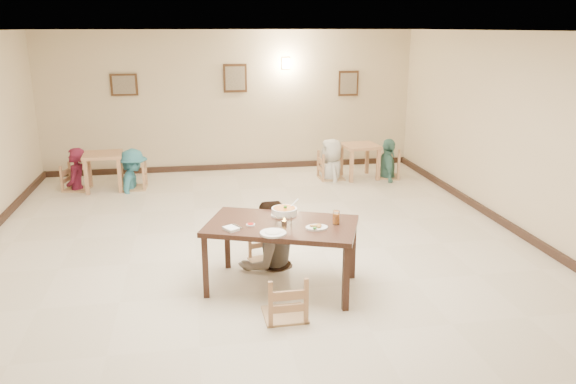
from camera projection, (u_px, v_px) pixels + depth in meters
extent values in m
plane|color=beige|center=(261.00, 255.00, 7.80)|extent=(10.00, 10.00, 0.00)
plane|color=white|center=(257.00, 31.00, 6.95)|extent=(10.00, 10.00, 0.00)
plane|color=beige|center=(231.00, 102.00, 12.10)|extent=(10.00, 0.00, 10.00)
plane|color=beige|center=(388.00, 369.00, 2.65)|extent=(10.00, 0.00, 10.00)
plane|color=beige|center=(536.00, 140.00, 8.03)|extent=(0.00, 10.00, 10.00)
cube|color=#321F17|center=(233.00, 167.00, 12.48)|extent=(8.00, 0.06, 0.12)
cube|color=#321F17|center=(523.00, 234.00, 8.43)|extent=(0.06, 10.00, 0.12)
cube|color=#3D2413|center=(124.00, 85.00, 11.59)|extent=(0.55, 0.03, 0.45)
cube|color=gray|center=(124.00, 85.00, 11.57)|extent=(0.45, 0.01, 0.37)
cube|color=#3D2413|center=(235.00, 78.00, 11.94)|extent=(0.50, 0.03, 0.60)
cube|color=gray|center=(235.00, 78.00, 11.92)|extent=(0.41, 0.01, 0.49)
cube|color=#3D2413|center=(348.00, 83.00, 12.39)|extent=(0.45, 0.03, 0.55)
cube|color=gray|center=(349.00, 83.00, 12.37)|extent=(0.37, 0.01, 0.45)
cube|color=#FFD88C|center=(286.00, 63.00, 12.03)|extent=(0.16, 0.05, 0.22)
cube|color=#3D2218|center=(282.00, 226.00, 6.63)|extent=(1.98, 1.54, 0.06)
cube|color=#3D2218|center=(205.00, 267.00, 6.49)|extent=(0.07, 0.07, 0.76)
cube|color=#3D2218|center=(346.00, 279.00, 6.19)|extent=(0.07, 0.07, 0.76)
cube|color=#3D2218|center=(227.00, 240.00, 7.30)|extent=(0.07, 0.07, 0.76)
cube|color=#3D2218|center=(352.00, 249.00, 7.00)|extent=(0.07, 0.07, 0.76)
cube|color=tan|center=(266.00, 234.00, 7.47)|extent=(0.41, 0.41, 0.04)
cube|color=tan|center=(285.00, 278.00, 6.04)|extent=(0.46, 0.46, 0.05)
imported|color=gray|center=(268.00, 201.00, 7.26)|extent=(1.05, 0.94, 1.77)
torus|color=silver|center=(284.00, 213.00, 6.59)|extent=(0.23, 0.23, 0.01)
cylinder|color=silver|center=(284.00, 222.00, 6.62)|extent=(0.06, 0.06, 0.03)
cone|color=#FFA526|center=(284.00, 219.00, 6.61)|extent=(0.03, 0.03, 0.05)
cylinder|color=white|center=(284.00, 211.00, 6.58)|extent=(0.30, 0.30, 0.07)
cylinder|color=#B45817|center=(284.00, 208.00, 6.57)|extent=(0.26, 0.26, 0.02)
sphere|color=#2D7223|center=(285.00, 207.00, 6.56)|extent=(0.04, 0.04, 0.04)
cylinder|color=silver|center=(293.00, 204.00, 6.64)|extent=(0.14, 0.09, 0.10)
cylinder|color=silver|center=(291.00, 217.00, 6.67)|extent=(0.01, 0.01, 0.14)
cylinder|color=silver|center=(276.00, 218.00, 6.64)|extent=(0.01, 0.01, 0.14)
cylinder|color=silver|center=(286.00, 221.00, 6.51)|extent=(0.01, 0.01, 0.14)
cylinder|color=white|center=(284.00, 215.00, 6.89)|extent=(0.32, 0.32, 0.02)
ellipsoid|color=white|center=(284.00, 214.00, 6.89)|extent=(0.21, 0.17, 0.07)
cylinder|color=white|center=(273.00, 233.00, 6.28)|extent=(0.30, 0.30, 0.02)
ellipsoid|color=white|center=(273.00, 233.00, 6.28)|extent=(0.20, 0.16, 0.07)
cylinder|color=white|center=(317.00, 228.00, 6.45)|extent=(0.26, 0.26, 0.02)
sphere|color=#2D7223|center=(315.00, 228.00, 6.37)|extent=(0.04, 0.04, 0.04)
cylinder|color=white|center=(251.00, 225.00, 6.56)|extent=(0.10, 0.10, 0.02)
cylinder|color=#B30F0B|center=(251.00, 224.00, 6.56)|extent=(0.08, 0.08, 0.01)
cube|color=white|center=(231.00, 229.00, 6.41)|extent=(0.20, 0.22, 0.03)
cube|color=silver|center=(235.00, 226.00, 6.50)|extent=(0.10, 0.17, 0.01)
cube|color=silver|center=(238.00, 226.00, 6.51)|extent=(0.10, 0.17, 0.01)
cylinder|color=white|center=(336.00, 217.00, 6.59)|extent=(0.08, 0.08, 0.16)
cylinder|color=orange|center=(336.00, 219.00, 6.59)|extent=(0.07, 0.07, 0.12)
cube|color=tan|center=(103.00, 155.00, 10.76)|extent=(0.77, 0.77, 0.06)
cube|color=tan|center=(86.00, 178.00, 10.52)|extent=(0.07, 0.07, 0.66)
cube|color=tan|center=(120.00, 176.00, 10.65)|extent=(0.07, 0.07, 0.66)
cube|color=tan|center=(90.00, 170.00, 11.08)|extent=(0.07, 0.07, 0.66)
cube|color=tan|center=(121.00, 169.00, 11.21)|extent=(0.07, 0.07, 0.66)
cube|color=tan|center=(360.00, 146.00, 11.62)|extent=(0.77, 0.77, 0.06)
cube|color=tan|center=(351.00, 167.00, 11.38)|extent=(0.07, 0.07, 0.65)
cube|color=tan|center=(378.00, 165.00, 11.52)|extent=(0.07, 0.07, 0.65)
cube|color=tan|center=(341.00, 160.00, 11.92)|extent=(0.07, 0.07, 0.65)
cube|color=tan|center=(367.00, 159.00, 12.07)|extent=(0.07, 0.07, 0.65)
cube|color=tan|center=(75.00, 168.00, 10.82)|extent=(0.45, 0.45, 0.05)
cube|color=tan|center=(132.00, 165.00, 10.88)|extent=(0.48, 0.48, 0.05)
cube|color=tan|center=(331.00, 156.00, 11.61)|extent=(0.50, 0.50, 0.05)
cube|color=tan|center=(388.00, 155.00, 11.71)|extent=(0.49, 0.49, 0.05)
imported|color=#5B142B|center=(73.00, 148.00, 10.71)|extent=(0.43, 0.63, 1.65)
imported|color=teal|center=(131.00, 149.00, 10.80)|extent=(0.69, 1.07, 1.57)
imported|color=silver|center=(332.00, 139.00, 11.51)|extent=(0.55, 0.83, 1.69)
imported|color=#539484|center=(389.00, 139.00, 11.61)|extent=(0.58, 1.02, 1.65)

